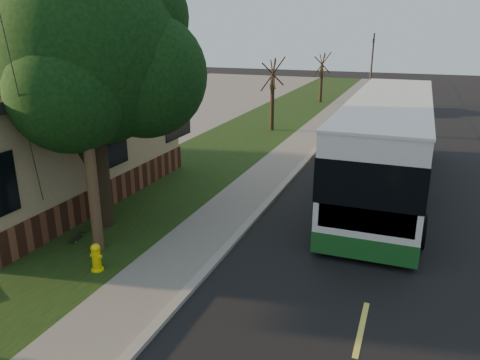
% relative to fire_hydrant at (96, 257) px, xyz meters
% --- Properties ---
extents(ground, '(120.00, 120.00, 0.00)m').
position_rel_fire_hydrant_xyz_m(ground, '(2.60, 0.00, -0.43)').
color(ground, black).
rests_on(ground, ground).
extents(road, '(8.00, 80.00, 0.01)m').
position_rel_fire_hydrant_xyz_m(road, '(6.60, 10.00, -0.43)').
color(road, black).
rests_on(road, ground).
extents(curb, '(0.25, 80.00, 0.12)m').
position_rel_fire_hydrant_xyz_m(curb, '(2.60, 10.00, -0.37)').
color(curb, gray).
rests_on(curb, ground).
extents(sidewalk, '(2.00, 80.00, 0.08)m').
position_rel_fire_hydrant_xyz_m(sidewalk, '(1.60, 10.00, -0.39)').
color(sidewalk, slate).
rests_on(sidewalk, ground).
extents(grass_verge, '(5.00, 80.00, 0.07)m').
position_rel_fire_hydrant_xyz_m(grass_verge, '(-1.90, 10.00, -0.40)').
color(grass_verge, black).
rests_on(grass_verge, ground).
extents(building_lot, '(15.00, 80.00, 0.04)m').
position_rel_fire_hydrant_xyz_m(building_lot, '(-11.90, 10.00, -0.41)').
color(building_lot, slate).
rests_on(building_lot, ground).
extents(fire_hydrant, '(0.32, 0.32, 0.74)m').
position_rel_fire_hydrant_xyz_m(fire_hydrant, '(0.00, 0.00, 0.00)').
color(fire_hydrant, yellow).
rests_on(fire_hydrant, grass_verge).
extents(utility_pole, '(2.86, 3.21, 9.07)m').
position_rel_fire_hydrant_xyz_m(utility_pole, '(-0.71, 0.99, 4.20)').
color(utility_pole, '#473321').
rests_on(utility_pole, ground).
extents(leafy_tree, '(6.30, 6.00, 7.80)m').
position_rel_fire_hydrant_xyz_m(leafy_tree, '(-1.57, 2.65, 4.73)').
color(leafy_tree, black).
rests_on(leafy_tree, grass_verge).
extents(bare_tree_near, '(1.38, 1.21, 4.31)m').
position_rel_fire_hydrant_xyz_m(bare_tree_near, '(-0.90, 18.00, 1.72)').
color(bare_tree_near, black).
rests_on(bare_tree_near, grass_verge).
extents(bare_tree_far, '(1.38, 1.21, 4.03)m').
position_rel_fire_hydrant_xyz_m(bare_tree_far, '(-0.40, 30.00, 1.57)').
color(bare_tree_far, black).
rests_on(bare_tree_far, grass_verge).
extents(traffic_signal, '(0.18, 0.22, 5.50)m').
position_rel_fire_hydrant_xyz_m(traffic_signal, '(3.10, 34.00, 2.73)').
color(traffic_signal, '#2D2D30').
rests_on(traffic_signal, ground).
extents(transit_bus, '(3.02, 13.11, 3.54)m').
position_rel_fire_hydrant_xyz_m(transit_bus, '(6.27, 9.22, 1.46)').
color(transit_bus, silver).
rests_on(transit_bus, ground).
extents(skateboard_main, '(0.36, 0.76, 0.07)m').
position_rel_fire_hydrant_xyz_m(skateboard_main, '(-1.73, 1.35, -0.31)').
color(skateboard_main, black).
rests_on(skateboard_main, grass_verge).
extents(distant_car, '(2.09, 4.85, 1.63)m').
position_rel_fire_hydrant_xyz_m(distant_car, '(4.63, 27.58, 0.38)').
color(distant_car, black).
rests_on(distant_car, ground).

